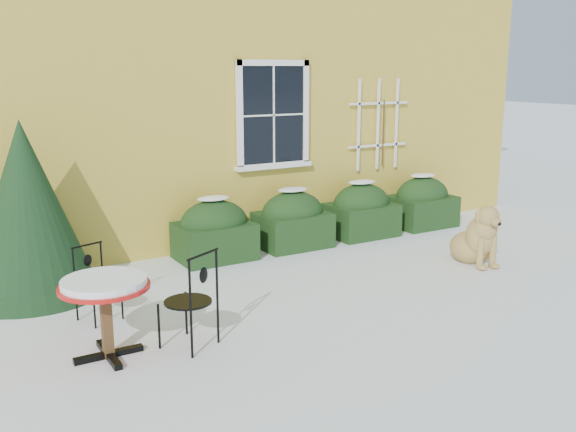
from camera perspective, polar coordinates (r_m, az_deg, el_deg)
ground at (r=7.29m, az=4.05°, el=-8.43°), size 80.00×80.00×0.00m
house at (r=13.17m, az=-13.91°, el=15.02°), size 12.40×8.40×6.40m
hedge_row at (r=10.08m, az=3.58°, el=0.01°), size 4.95×0.80×0.91m
evergreen_shrub at (r=8.20m, az=-22.09°, el=-0.78°), size 1.73×1.73×2.10m
bistro_table at (r=6.18m, az=-15.99°, el=-6.52°), size 0.84×0.84×0.78m
patio_chair_near at (r=6.30m, az=-8.60°, el=-7.34°), size 0.58×0.58×0.97m
patio_chair_far at (r=7.23m, az=-16.69°, el=-5.73°), size 0.46×0.46×0.82m
dog at (r=9.24m, az=16.49°, el=-1.99°), size 0.66×0.96×0.89m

